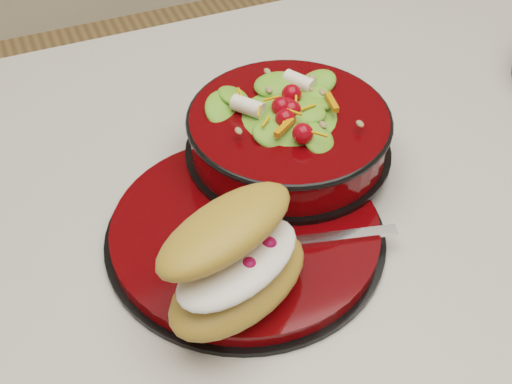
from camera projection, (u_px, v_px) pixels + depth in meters
name	position (u px, v px, depth m)	size (l,w,h in m)	color
dinner_plate	(246.00, 232.00, 0.71)	(0.28, 0.28, 0.02)	black
salad_bowl	(289.00, 127.00, 0.76)	(0.23, 0.23, 0.09)	black
croissant	(236.00, 260.00, 0.61)	(0.17, 0.15, 0.09)	#BC8539
fork	(309.00, 240.00, 0.69)	(0.16, 0.05, 0.00)	silver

